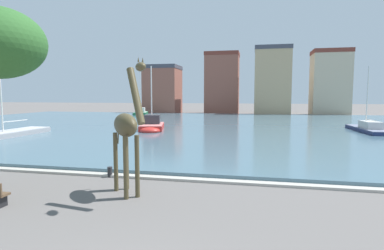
% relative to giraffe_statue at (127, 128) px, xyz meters
% --- Properties ---
extents(harbor_water, '(89.17, 49.27, 0.28)m').
position_rel_giraffe_statue_xyz_m(harbor_water, '(2.52, 27.41, -2.55)').
color(harbor_water, '#476675').
rests_on(harbor_water, ground).
extents(quay_edge_coping, '(89.17, 0.50, 0.12)m').
position_rel_giraffe_statue_xyz_m(quay_edge_coping, '(2.52, 2.53, -2.63)').
color(quay_edge_coping, '#ADA89E').
rests_on(quay_edge_coping, ground).
extents(giraffe_statue, '(2.38, 2.50, 5.28)m').
position_rel_giraffe_statue_xyz_m(giraffe_statue, '(0.00, 0.00, 0.00)').
color(giraffe_statue, '#4C4228').
rests_on(giraffe_statue, ground).
extents(sailboat_green, '(3.89, 6.85, 8.41)m').
position_rel_giraffe_statue_xyz_m(sailboat_green, '(-17.07, 45.70, -2.14)').
color(sailboat_green, '#236B42').
rests_on(sailboat_green, ground).
extents(sailboat_navy, '(2.39, 8.90, 6.93)m').
position_rel_giraffe_statue_xyz_m(sailboat_navy, '(16.11, 23.82, -2.23)').
color(sailboat_navy, navy).
rests_on(sailboat_navy, ground).
extents(sailboat_grey, '(2.36, 9.74, 7.06)m').
position_rel_giraffe_statue_xyz_m(sailboat_grey, '(-16.94, 11.72, -2.30)').
color(sailboat_grey, '#939399').
rests_on(sailboat_grey, ground).
extents(sailboat_red, '(3.63, 6.31, 7.04)m').
position_rel_giraffe_statue_xyz_m(sailboat_red, '(-6.01, 20.24, -2.08)').
color(sailboat_red, red).
rests_on(sailboat_red, ground).
extents(mooring_bollard, '(0.24, 0.24, 0.50)m').
position_rel_giraffe_statue_xyz_m(mooring_bollard, '(-1.97, 2.38, -2.44)').
color(mooring_bollard, '#232326').
rests_on(mooring_bollard, ground).
extents(townhouse_wide_warehouse, '(7.40, 7.03, 10.47)m').
position_rel_giraffe_statue_xyz_m(townhouse_wide_warehouse, '(-15.44, 54.86, 2.55)').
color(townhouse_wide_warehouse, '#8E5142').
rests_on(townhouse_wide_warehouse, ground).
extents(townhouse_end_terrace, '(7.24, 5.25, 13.19)m').
position_rel_giraffe_statue_xyz_m(townhouse_end_terrace, '(-2.53, 56.65, 3.91)').
color(townhouse_end_terrace, '#8E5142').
rests_on(townhouse_end_terrace, ground).
extents(townhouse_narrow_midrow, '(7.15, 6.82, 13.68)m').
position_rel_giraffe_statue_xyz_m(townhouse_narrow_midrow, '(7.94, 54.46, 4.16)').
color(townhouse_narrow_midrow, tan).
rests_on(townhouse_narrow_midrow, ground).
extents(townhouse_tall_gabled, '(7.18, 5.86, 12.92)m').
position_rel_giraffe_statue_xyz_m(townhouse_tall_gabled, '(19.17, 55.52, 3.78)').
color(townhouse_tall_gabled, '#C6B293').
rests_on(townhouse_tall_gabled, ground).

